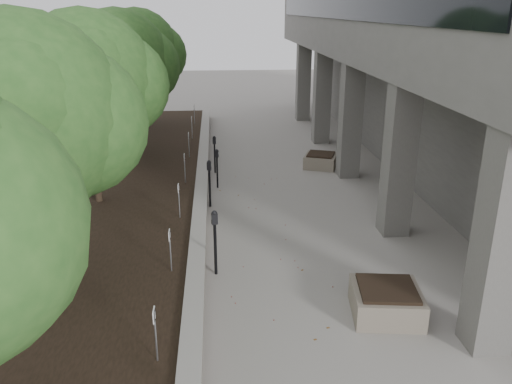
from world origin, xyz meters
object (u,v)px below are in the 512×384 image
crabapple_tree_2 (28,159)px  parking_meter_2 (215,243)px  planter_front (386,301)px  crabapple_tree_3 (89,109)px  parking_meter_4 (217,169)px  crabapple_tree_4 (120,84)px  parking_meter_5 (215,155)px  crabapple_tree_5 (138,69)px  parking_meter_3 (210,184)px  planter_back (321,160)px

crabapple_tree_2 → parking_meter_2: crabapple_tree_2 is taller
crabapple_tree_2 → planter_front: crabapple_tree_2 is taller
crabapple_tree_3 → parking_meter_4: (3.49, 2.03, -2.44)m
parking_meter_4 → crabapple_tree_4: bearing=158.7°
parking_meter_2 → planter_front: 3.89m
parking_meter_5 → parking_meter_2: bearing=-84.3°
crabapple_tree_2 → parking_meter_4: 8.22m
crabapple_tree_5 → parking_meter_5: (3.41, -6.26, -2.43)m
parking_meter_5 → planter_front: parking_meter_5 is taller
parking_meter_3 → planter_front: (3.50, -6.19, -0.43)m
parking_meter_3 → parking_meter_4: size_ratio=1.09×
crabapple_tree_4 → parking_meter_3: crabapple_tree_4 is taller
crabapple_tree_3 → planter_front: 9.40m
crabapple_tree_5 → parking_meter_4: crabapple_tree_5 is taller
crabapple_tree_2 → crabapple_tree_4: 10.00m
parking_meter_3 → parking_meter_5: parking_meter_3 is taller
parking_meter_2 → planter_front: size_ratio=1.19×
crabapple_tree_4 → crabapple_tree_5: size_ratio=1.00×
crabapple_tree_5 → planter_back: crabapple_tree_5 is taller
crabapple_tree_4 → parking_meter_2: 9.88m
crabapple_tree_2 → planter_back: (7.44, 9.13, -2.85)m
crabapple_tree_5 → parking_meter_3: size_ratio=3.67×
crabapple_tree_4 → parking_meter_2: (3.40, -8.98, -2.34)m
crabapple_tree_4 → planter_back: crabapple_tree_4 is taller
crabapple_tree_3 → planter_back: size_ratio=4.73×
planter_back → crabapple_tree_5: bearing=141.7°
crabapple_tree_5 → planter_front: size_ratio=4.14×
parking_meter_5 → planter_back: 4.07m
crabapple_tree_2 → parking_meter_5: bearing=68.7°
crabapple_tree_3 → planter_front: (6.75, -5.90, -2.81)m
parking_meter_4 → planter_back: bearing=47.1°
parking_meter_3 → crabapple_tree_5: bearing=117.6°
parking_meter_4 → parking_meter_5: bearing=111.6°
parking_meter_3 → planter_front: 7.13m
planter_back → crabapple_tree_2: bearing=-129.2°
parking_meter_4 → planter_back: size_ratio=1.18×
planter_front → parking_meter_2: bearing=150.1°
crabapple_tree_4 → planter_front: bearing=-58.2°
planter_front → planter_back: planter_front is taller
parking_meter_5 → planter_front: 10.21m
parking_meter_4 → planter_back: parking_meter_4 is taller
parking_meter_4 → crabapple_tree_3: bearing=-130.8°
crabapple_tree_3 → crabapple_tree_2: bearing=-90.0°
crabapple_tree_2 → crabapple_tree_3: 5.00m
parking_meter_2 → parking_meter_4: parking_meter_2 is taller
crabapple_tree_4 → parking_meter_3: (3.25, -4.71, -2.38)m
parking_meter_5 → parking_meter_4: bearing=-81.6°
crabapple_tree_4 → parking_meter_3: 6.20m
parking_meter_2 → parking_meter_5: 7.72m
crabapple_tree_3 → planter_back: bearing=29.1°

